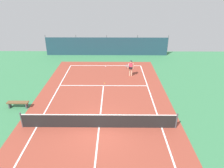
{
  "coord_description": "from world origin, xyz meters",
  "views": [
    {
      "loc": [
        0.95,
        -11.16,
        8.33
      ],
      "look_at": [
        0.81,
        4.84,
        0.9
      ],
      "focal_mm": 33.34,
      "sensor_mm": 36.0,
      "label": 1
    }
  ],
  "objects_px": {
    "tennis_player": "(131,67)",
    "tennis_ball_near_player": "(105,83)",
    "tennis_net": "(99,121)",
    "courtside_bench": "(18,103)"
  },
  "relations": [
    {
      "from": "tennis_player",
      "to": "tennis_ball_near_player",
      "type": "xyz_separation_m",
      "value": [
        -2.61,
        -1.92,
        -0.93
      ]
    },
    {
      "from": "tennis_player",
      "to": "tennis_ball_near_player",
      "type": "height_order",
      "value": "tennis_player"
    },
    {
      "from": "tennis_player",
      "to": "tennis_ball_near_player",
      "type": "relative_size",
      "value": 24.85
    },
    {
      "from": "tennis_net",
      "to": "courtside_bench",
      "type": "distance_m",
      "value": 6.77
    },
    {
      "from": "tennis_player",
      "to": "courtside_bench",
      "type": "xyz_separation_m",
      "value": [
        -9.0,
        -6.35,
        -0.59
      ]
    },
    {
      "from": "tennis_net",
      "to": "tennis_player",
      "type": "relative_size",
      "value": 6.17
    },
    {
      "from": "tennis_ball_near_player",
      "to": "tennis_net",
      "type": "bearing_deg",
      "value": -90.69
    },
    {
      "from": "tennis_net",
      "to": "tennis_player",
      "type": "xyz_separation_m",
      "value": [
        2.69,
        8.79,
        0.45
      ]
    },
    {
      "from": "tennis_ball_near_player",
      "to": "courtside_bench",
      "type": "xyz_separation_m",
      "value": [
        -6.39,
        -4.43,
        0.34
      ]
    },
    {
      "from": "tennis_net",
      "to": "courtside_bench",
      "type": "height_order",
      "value": "tennis_net"
    }
  ]
}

